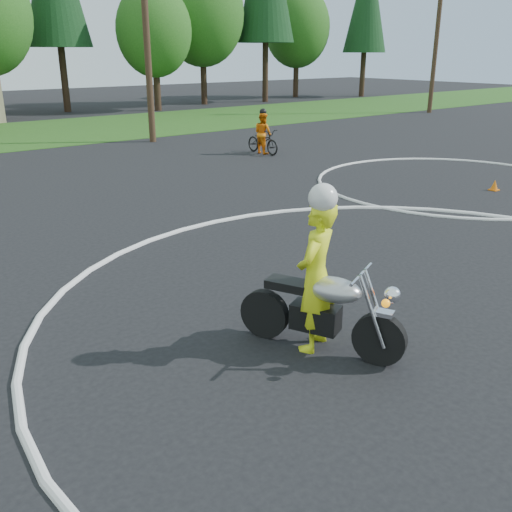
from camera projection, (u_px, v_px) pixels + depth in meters
course_markings at (443, 256)px, 11.01m from camera, size 19.05×19.05×0.12m
primary_motorcycle at (323, 310)px, 7.39m from camera, size 1.14×2.15×1.21m
rider_primary_grp at (316, 272)px, 7.31m from camera, size 0.88×0.75×2.24m
rider_second_grp at (263, 138)px, 21.88m from camera, size 0.62×1.77×1.70m
treeline at (177, 6)px, 38.43m from camera, size 38.20×8.10×14.52m
utility_poles at (145, 13)px, 23.17m from camera, size 41.60×1.12×10.00m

